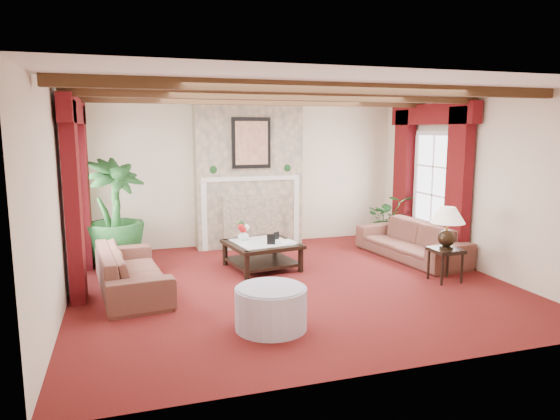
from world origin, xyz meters
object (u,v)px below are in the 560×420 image
object	(u,v)px
potted_palm	(115,236)
ottoman	(271,308)
sofa_left	(131,262)
sofa_right	(411,234)
coffee_table	(262,255)
side_table	(445,265)

from	to	relation	value
potted_palm	ottoman	distance (m)	3.71
sofa_left	ottoman	size ratio (longest dim) A/B	2.65
sofa_right	coffee_table	distance (m)	2.62
sofa_left	sofa_right	size ratio (longest dim) A/B	0.97
potted_palm	coffee_table	distance (m)	2.42
coffee_table	side_table	xyz separation A→B (m)	(2.37, -1.45, 0.03)
side_table	ottoman	world-z (taller)	side_table
sofa_left	potted_palm	world-z (taller)	potted_palm
sofa_right	side_table	distance (m)	1.33
sofa_left	coffee_table	xyz separation A→B (m)	(2.00, 0.57, -0.19)
potted_palm	ottoman	size ratio (longest dim) A/B	2.48
ottoman	sofa_right	bearing A→B (deg)	35.21
sofa_right	sofa_left	bearing A→B (deg)	-92.33
sofa_right	potted_palm	xyz separation A→B (m)	(-4.83, 1.07, 0.07)
side_table	coffee_table	bearing A→B (deg)	148.51
sofa_right	ottoman	world-z (taller)	sofa_right
sofa_right	coffee_table	world-z (taller)	sofa_right
potted_palm	sofa_left	bearing A→B (deg)	-81.62
coffee_table	sofa_left	bearing A→B (deg)	-173.66
coffee_table	ottoman	bearing A→B (deg)	-112.48
sofa_right	potted_palm	bearing A→B (deg)	-109.97
sofa_left	sofa_right	distance (m)	4.63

